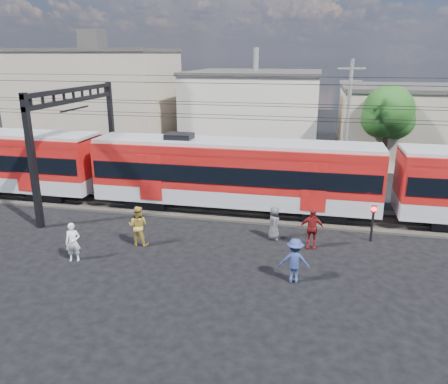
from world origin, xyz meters
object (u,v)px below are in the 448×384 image
(pedestrian_a, at_px, (73,242))
(crossing_signal, at_px, (373,217))
(commuter_train, at_px, (238,172))
(pedestrian_c, at_px, (295,261))

(pedestrian_a, height_order, crossing_signal, crossing_signal)
(commuter_train, height_order, crossing_signal, commuter_train)
(pedestrian_a, height_order, pedestrian_c, pedestrian_c)
(pedestrian_a, xyz_separation_m, crossing_signal, (13.11, 4.95, 0.40))
(commuter_train, height_order, pedestrian_c, commuter_train)
(commuter_train, relative_size, pedestrian_c, 27.01)
(crossing_signal, bearing_deg, pedestrian_a, -159.32)
(pedestrian_a, relative_size, crossing_signal, 0.95)
(commuter_train, bearing_deg, pedestrian_c, -64.08)
(pedestrian_c, bearing_deg, crossing_signal, -126.30)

